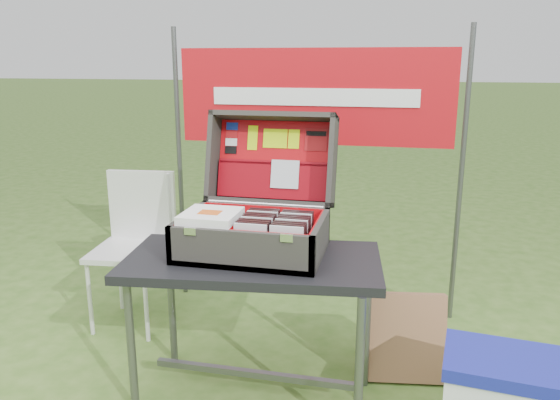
% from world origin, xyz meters
% --- Properties ---
extents(table, '(1.15, 0.67, 0.68)m').
position_xyz_m(table, '(-0.09, 0.06, 0.34)').
color(table, black).
rests_on(table, ground).
extents(table_top, '(1.15, 0.67, 0.04)m').
position_xyz_m(table_top, '(-0.09, 0.06, 0.66)').
color(table_top, black).
rests_on(table_top, ground).
extents(table_leg_fl, '(0.04, 0.04, 0.64)m').
position_xyz_m(table_leg_fl, '(-0.57, -0.15, 0.32)').
color(table_leg_fl, '#59595B').
rests_on(table_leg_fl, ground).
extents(table_leg_fr, '(0.04, 0.04, 0.64)m').
position_xyz_m(table_leg_fr, '(0.40, -0.15, 0.32)').
color(table_leg_fr, '#59595B').
rests_on(table_leg_fr, ground).
extents(table_leg_bl, '(0.04, 0.04, 0.64)m').
position_xyz_m(table_leg_bl, '(-0.57, 0.27, 0.32)').
color(table_leg_bl, '#59595B').
rests_on(table_leg_bl, ground).
extents(table_leg_br, '(0.04, 0.04, 0.64)m').
position_xyz_m(table_leg_br, '(0.40, 0.27, 0.32)').
color(table_leg_br, '#59595B').
rests_on(table_leg_br, ground).
extents(table_brace, '(0.94, 0.03, 0.03)m').
position_xyz_m(table_brace, '(-0.09, 0.06, 0.12)').
color(table_brace, '#59595B').
rests_on(table_brace, ground).
extents(suitcase, '(0.62, 0.60, 0.57)m').
position_xyz_m(suitcase, '(-0.10, 0.17, 0.97)').
color(suitcase, '#46433D').
rests_on(suitcase, table).
extents(suitcase_base_bottom, '(0.62, 0.44, 0.02)m').
position_xyz_m(suitcase_base_bottom, '(-0.10, 0.11, 0.69)').
color(suitcase_base_bottom, '#46433D').
rests_on(suitcase_base_bottom, table_top).
extents(suitcase_base_wall_front, '(0.62, 0.02, 0.17)m').
position_xyz_m(suitcase_base_wall_front, '(-0.10, -0.09, 0.77)').
color(suitcase_base_wall_front, '#46433D').
rests_on(suitcase_base_wall_front, table_top).
extents(suitcase_base_wall_back, '(0.62, 0.02, 0.17)m').
position_xyz_m(suitcase_base_wall_back, '(-0.10, 0.32, 0.77)').
color(suitcase_base_wall_back, '#46433D').
rests_on(suitcase_base_wall_back, table_top).
extents(suitcase_base_wall_left, '(0.02, 0.44, 0.17)m').
position_xyz_m(suitcase_base_wall_left, '(-0.40, 0.11, 0.77)').
color(suitcase_base_wall_left, '#46433D').
rests_on(suitcase_base_wall_left, table_top).
extents(suitcase_base_wall_right, '(0.02, 0.44, 0.17)m').
position_xyz_m(suitcase_base_wall_right, '(0.20, 0.11, 0.77)').
color(suitcase_base_wall_right, '#46433D').
rests_on(suitcase_base_wall_right, table_top).
extents(suitcase_liner_floor, '(0.57, 0.39, 0.01)m').
position_xyz_m(suitcase_liner_floor, '(-0.10, 0.11, 0.71)').
color(suitcase_liner_floor, red).
rests_on(suitcase_liner_floor, suitcase_base_bottom).
extents(suitcase_latch_left, '(0.05, 0.01, 0.03)m').
position_xyz_m(suitcase_latch_left, '(-0.30, -0.11, 0.84)').
color(suitcase_latch_left, silver).
rests_on(suitcase_latch_left, suitcase_base_wall_front).
extents(suitcase_latch_right, '(0.05, 0.01, 0.03)m').
position_xyz_m(suitcase_latch_right, '(0.10, -0.11, 0.84)').
color(suitcase_latch_right, silver).
rests_on(suitcase_latch_right, suitcase_base_wall_front).
extents(suitcase_hinge, '(0.56, 0.02, 0.02)m').
position_xyz_m(suitcase_hinge, '(-0.10, 0.34, 0.85)').
color(suitcase_hinge, silver).
rests_on(suitcase_hinge, suitcase_base_wall_back).
extents(suitcase_lid_back, '(0.62, 0.14, 0.43)m').
position_xyz_m(suitcase_lid_back, '(-0.10, 0.54, 1.02)').
color(suitcase_lid_back, '#46433D').
rests_on(suitcase_lid_back, suitcase_base_wall_back).
extents(suitcase_lid_rim_far, '(0.62, 0.17, 0.07)m').
position_xyz_m(suitcase_lid_rim_far, '(-0.10, 0.53, 1.24)').
color(suitcase_lid_rim_far, '#46433D').
rests_on(suitcase_lid_rim_far, suitcase_lid_back).
extents(suitcase_lid_rim_near, '(0.62, 0.17, 0.07)m').
position_xyz_m(suitcase_lid_rim_near, '(-0.10, 0.42, 0.84)').
color(suitcase_lid_rim_near, '#46433D').
rests_on(suitcase_lid_rim_near, suitcase_lid_back).
extents(suitcase_lid_rim_left, '(0.02, 0.27, 0.47)m').
position_xyz_m(suitcase_lid_rim_left, '(-0.40, 0.47, 1.04)').
color(suitcase_lid_rim_left, '#46433D').
rests_on(suitcase_lid_rim_left, suitcase_lid_back).
extents(suitcase_lid_rim_right, '(0.02, 0.27, 0.47)m').
position_xyz_m(suitcase_lid_rim_right, '(0.20, 0.47, 1.04)').
color(suitcase_lid_rim_right, '#46433D').
rests_on(suitcase_lid_rim_right, suitcase_lid_back).
extents(suitcase_lid_liner, '(0.57, 0.11, 0.38)m').
position_xyz_m(suitcase_lid_liner, '(-0.10, 0.53, 1.03)').
color(suitcase_lid_liner, red).
rests_on(suitcase_lid_liner, suitcase_lid_back).
extents(suitcase_liner_wall_front, '(0.57, 0.01, 0.14)m').
position_xyz_m(suitcase_liner_wall_front, '(-0.10, -0.08, 0.78)').
color(suitcase_liner_wall_front, red).
rests_on(suitcase_liner_wall_front, suitcase_base_bottom).
extents(suitcase_liner_wall_back, '(0.57, 0.01, 0.14)m').
position_xyz_m(suitcase_liner_wall_back, '(-0.10, 0.31, 0.78)').
color(suitcase_liner_wall_back, red).
rests_on(suitcase_liner_wall_back, suitcase_base_bottom).
extents(suitcase_liner_wall_left, '(0.01, 0.39, 0.14)m').
position_xyz_m(suitcase_liner_wall_left, '(-0.38, 0.11, 0.78)').
color(suitcase_liner_wall_left, red).
rests_on(suitcase_liner_wall_left, suitcase_base_bottom).
extents(suitcase_liner_wall_right, '(0.01, 0.39, 0.14)m').
position_xyz_m(suitcase_liner_wall_right, '(0.18, 0.11, 0.78)').
color(suitcase_liner_wall_right, red).
rests_on(suitcase_liner_wall_right, suitcase_base_bottom).
extents(suitcase_lid_pocket, '(0.55, 0.08, 0.18)m').
position_xyz_m(suitcase_lid_pocket, '(-0.10, 0.48, 0.93)').
color(suitcase_lid_pocket, maroon).
rests_on(suitcase_lid_pocket, suitcase_lid_liner).
extents(suitcase_pocket_edge, '(0.54, 0.02, 0.02)m').
position_xyz_m(suitcase_pocket_edge, '(-0.10, 0.50, 1.02)').
color(suitcase_pocket_edge, maroon).
rests_on(suitcase_pocket_edge, suitcase_lid_pocket).
extents(suitcase_pocket_cd, '(0.14, 0.05, 0.14)m').
position_xyz_m(suitcase_pocket_cd, '(-0.03, 0.47, 0.97)').
color(suitcase_pocket_cd, silver).
rests_on(suitcase_pocket_cd, suitcase_lid_pocket).
extents(lid_sticker_cc_a, '(0.06, 0.01, 0.04)m').
position_xyz_m(lid_sticker_cc_a, '(-0.33, 0.56, 1.18)').
color(lid_sticker_cc_a, '#1933B2').
rests_on(lid_sticker_cc_a, suitcase_lid_liner).
extents(lid_sticker_cc_b, '(0.06, 0.01, 0.04)m').
position_xyz_m(lid_sticker_cc_b, '(-0.33, 0.55, 1.14)').
color(lid_sticker_cc_b, '#A01115').
rests_on(lid_sticker_cc_b, suitcase_lid_liner).
extents(lid_sticker_cc_c, '(0.06, 0.01, 0.04)m').
position_xyz_m(lid_sticker_cc_c, '(-0.33, 0.54, 1.11)').
color(lid_sticker_cc_c, white).
rests_on(lid_sticker_cc_c, suitcase_lid_liner).
extents(lid_sticker_cc_d, '(0.06, 0.01, 0.04)m').
position_xyz_m(lid_sticker_cc_d, '(-0.33, 0.53, 1.07)').
color(lid_sticker_cc_d, black).
rests_on(lid_sticker_cc_d, suitcase_lid_liner).
extents(lid_card_neon_tall, '(0.05, 0.03, 0.12)m').
position_xyz_m(lid_card_neon_tall, '(-0.22, 0.55, 1.13)').
color(lid_card_neon_tall, '#CDF609').
rests_on(lid_card_neon_tall, suitcase_lid_liner).
extents(lid_card_neon_main, '(0.12, 0.03, 0.09)m').
position_xyz_m(lid_card_neon_main, '(-0.10, 0.55, 1.13)').
color(lid_card_neon_main, '#CDF609').
rests_on(lid_card_neon_main, suitcase_lid_liner).
extents(lid_card_neon_small, '(0.06, 0.03, 0.09)m').
position_xyz_m(lid_card_neon_small, '(-0.01, 0.55, 1.13)').
color(lid_card_neon_small, '#CDF609').
rests_on(lid_card_neon_small, suitcase_lid_liner).
extents(lid_sticker_band, '(0.11, 0.03, 0.11)m').
position_xyz_m(lid_sticker_band, '(0.10, 0.55, 1.13)').
color(lid_sticker_band, '#A01115').
rests_on(lid_sticker_band, suitcase_lid_liner).
extents(lid_sticker_band_bar, '(0.10, 0.01, 0.02)m').
position_xyz_m(lid_sticker_band_bar, '(0.10, 0.55, 1.16)').
color(lid_sticker_band_bar, black).
rests_on(lid_sticker_band_bar, suitcase_lid_liner).
extents(cd_left_0, '(0.14, 0.01, 0.16)m').
position_xyz_m(cd_left_0, '(-0.06, -0.06, 0.79)').
color(cd_left_0, silver).
rests_on(cd_left_0, suitcase_liner_floor).
extents(cd_left_1, '(0.14, 0.01, 0.16)m').
position_xyz_m(cd_left_1, '(-0.06, -0.03, 0.79)').
color(cd_left_1, black).
rests_on(cd_left_1, suitcase_liner_floor).
extents(cd_left_2, '(0.14, 0.01, 0.16)m').
position_xyz_m(cd_left_2, '(-0.06, -0.01, 0.79)').
color(cd_left_2, black).
rests_on(cd_left_2, suitcase_liner_floor).
extents(cd_left_3, '(0.14, 0.01, 0.16)m').
position_xyz_m(cd_left_3, '(-0.06, 0.02, 0.79)').
color(cd_left_3, black).
rests_on(cd_left_3, suitcase_liner_floor).
extents(cd_left_4, '(0.14, 0.01, 0.16)m').
position_xyz_m(cd_left_4, '(-0.06, 0.04, 0.79)').
color(cd_left_4, silver).
rests_on(cd_left_4, suitcase_liner_floor).
extents(cd_left_5, '(0.14, 0.01, 0.16)m').
position_xyz_m(cd_left_5, '(-0.06, 0.06, 0.79)').
color(cd_left_5, black).
rests_on(cd_left_5, suitcase_liner_floor).
extents(cd_left_6, '(0.14, 0.01, 0.16)m').
position_xyz_m(cd_left_6, '(-0.06, 0.09, 0.79)').
color(cd_left_6, black).
rests_on(cd_left_6, suitcase_liner_floor).
extents(cd_left_7, '(0.14, 0.01, 0.16)m').
position_xyz_m(cd_left_7, '(-0.06, 0.11, 0.79)').
color(cd_left_7, black).
rests_on(cd_left_7, suitcase_liner_floor).
extents(cd_left_8, '(0.14, 0.01, 0.16)m').
position_xyz_m(cd_left_8, '(-0.06, 0.14, 0.79)').
color(cd_left_8, silver).
rests_on(cd_left_8, suitcase_liner_floor).
extents(cd_left_9, '(0.14, 0.01, 0.16)m').
position_xyz_m(cd_left_9, '(-0.06, 0.16, 0.79)').
color(cd_left_9, black).
rests_on(cd_left_9, suitcase_liner_floor).
extents(cd_left_10, '(0.14, 0.01, 0.16)m').
position_xyz_m(cd_left_10, '(-0.06, 0.19, 0.79)').
color(cd_left_10, black).
rests_on(cd_left_10, suitcase_liner_floor).
extents(cd_right_0, '(0.14, 0.01, 0.16)m').
position_xyz_m(cd_right_0, '(0.09, -0.06, 0.79)').
color(cd_right_0, silver).
rests_on(cd_right_0, suitcase_liner_floor).
extents(cd_right_1, '(0.14, 0.01, 0.16)m').
position_xyz_m(cd_right_1, '(0.09, -0.03, 0.79)').
color(cd_right_1, black).
rests_on(cd_right_1, suitcase_liner_floor).
extents(cd_right_2, '(0.14, 0.01, 0.16)m').
position_xyz_m(cd_right_2, '(0.09, -0.01, 0.79)').
color(cd_right_2, black).
rests_on(cd_right_2, suitcase_liner_floor).
extents(cd_right_3, '(0.14, 0.01, 0.16)m').
position_xyz_m(cd_right_3, '(0.09, 0.02, 0.79)').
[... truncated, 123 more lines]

